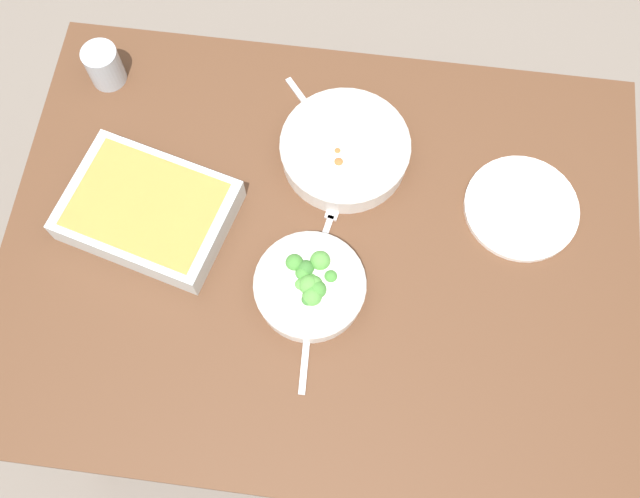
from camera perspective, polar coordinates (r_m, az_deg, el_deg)
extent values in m
plane|color=slate|center=(2.06, 0.00, -7.36)|extent=(6.00, 6.00, 0.00)
cube|color=brown|center=(1.37, 0.00, -0.30)|extent=(1.20, 0.90, 0.04)
cylinder|color=brown|center=(1.93, 17.76, 4.72)|extent=(0.06, 0.06, 0.70)
cylinder|color=brown|center=(1.96, -14.52, 8.42)|extent=(0.06, 0.06, 0.70)
cylinder|color=brown|center=(1.76, -20.09, -14.35)|extent=(0.06, 0.06, 0.70)
cylinder|color=silver|center=(1.41, 2.00, 7.85)|extent=(0.25, 0.25, 0.05)
torus|color=silver|center=(1.39, 2.03, 8.32)|extent=(0.25, 0.25, 0.01)
cylinder|color=olive|center=(1.40, 2.00, 7.91)|extent=(0.20, 0.20, 0.03)
sphere|color=#C66633|center=(1.38, 1.40, 7.70)|extent=(0.02, 0.02, 0.02)
sphere|color=olive|center=(1.40, 0.13, 9.20)|extent=(0.01, 0.01, 0.01)
sphere|color=silver|center=(1.37, 2.07, 6.98)|extent=(0.02, 0.02, 0.02)
sphere|color=#C66633|center=(1.37, 1.49, 6.84)|extent=(0.02, 0.02, 0.02)
cylinder|color=silver|center=(1.30, -0.80, -3.08)|extent=(0.20, 0.20, 0.05)
torus|color=silver|center=(1.28, -0.82, -2.79)|extent=(0.20, 0.20, 0.01)
cylinder|color=#8CB272|center=(1.30, -0.80, -3.04)|extent=(0.16, 0.16, 0.02)
sphere|color=#3D7A33|center=(1.27, -0.95, -4.08)|extent=(0.03, 0.03, 0.03)
sphere|color=#569E42|center=(1.28, -0.67, -2.43)|extent=(0.02, 0.02, 0.02)
sphere|color=#478C38|center=(1.27, -0.26, -3.29)|extent=(0.04, 0.04, 0.04)
sphere|color=#569E42|center=(1.28, -0.48, -2.85)|extent=(0.03, 0.03, 0.03)
sphere|color=#478C38|center=(1.29, -2.05, -1.11)|extent=(0.03, 0.03, 0.03)
sphere|color=#569E42|center=(1.27, -0.84, -3.80)|extent=(0.04, 0.04, 0.04)
sphere|color=#478C38|center=(1.27, -0.56, -3.48)|extent=(0.03, 0.03, 0.03)
sphere|color=#569E42|center=(1.28, -0.90, -2.89)|extent=(0.04, 0.04, 0.04)
sphere|color=#3D7A33|center=(1.29, -1.14, -1.58)|extent=(0.03, 0.03, 0.03)
sphere|color=#569E42|center=(1.28, -1.53, -2.89)|extent=(0.02, 0.02, 0.02)
sphere|color=#478C38|center=(1.28, 0.87, -2.25)|extent=(0.03, 0.03, 0.03)
sphere|color=#569E42|center=(1.29, 0.02, -0.96)|extent=(0.04, 0.04, 0.04)
sphere|color=#478C38|center=(1.28, -1.38, -1.98)|extent=(0.03, 0.03, 0.03)
cube|color=silver|center=(1.39, -13.52, 2.99)|extent=(0.35, 0.29, 0.06)
cube|color=gold|center=(1.37, -13.63, 3.20)|extent=(0.30, 0.25, 0.04)
cylinder|color=#B2BCC6|center=(1.55, -16.82, 13.81)|extent=(0.07, 0.07, 0.08)
cylinder|color=black|center=(1.56, -16.69, 13.55)|extent=(0.06, 0.06, 0.05)
cylinder|color=white|center=(1.43, 15.74, 3.17)|extent=(0.22, 0.22, 0.01)
cube|color=silver|center=(1.49, -1.13, 11.51)|extent=(0.10, 0.12, 0.01)
ellipsoid|color=silver|center=(1.45, 0.67, 9.18)|extent=(0.05, 0.05, 0.01)
cube|color=silver|center=(1.29, -1.28, -8.45)|extent=(0.02, 0.14, 0.01)
ellipsoid|color=silver|center=(1.31, -0.93, -4.79)|extent=(0.03, 0.04, 0.01)
cube|color=silver|center=(1.35, 0.00, 0.05)|extent=(0.04, 0.14, 0.01)
cube|color=silver|center=(1.38, 1.10, 3.19)|extent=(0.03, 0.05, 0.01)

